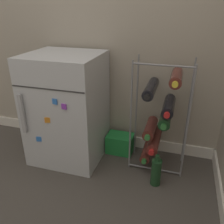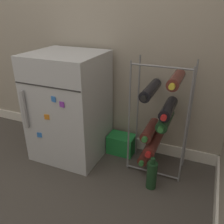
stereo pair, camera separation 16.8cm
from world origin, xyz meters
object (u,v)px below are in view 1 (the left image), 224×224
at_px(mini_fridge, 67,108).
at_px(wine_rack, 159,117).
at_px(soda_box, 120,143).
at_px(loose_bottle_floor, 156,172).

relative_size(mini_fridge, wine_rack, 1.01).
distance_m(mini_fridge, soda_box, 0.51).
xyz_separation_m(soda_box, loose_bottle_floor, (0.33, -0.30, 0.02)).
bearing_deg(wine_rack, loose_bottle_floor, -81.70).
bearing_deg(mini_fridge, wine_rack, 5.47).
xyz_separation_m(mini_fridge, loose_bottle_floor, (0.69, -0.15, -0.30)).
height_order(soda_box, loose_bottle_floor, loose_bottle_floor).
xyz_separation_m(wine_rack, loose_bottle_floor, (0.03, -0.22, -0.30)).
bearing_deg(soda_box, wine_rack, -15.77).
bearing_deg(wine_rack, soda_box, 164.23).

